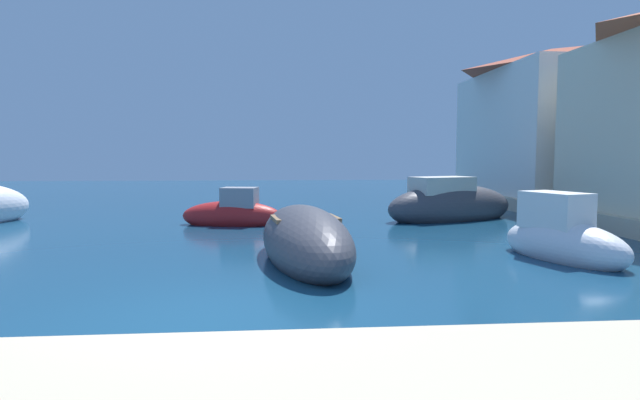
{
  "coord_description": "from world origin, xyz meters",
  "views": [
    {
      "loc": [
        0.87,
        -6.82,
        2.14
      ],
      "look_at": [
        2.19,
        9.13,
        0.79
      ],
      "focal_mm": 29.19,
      "sensor_mm": 36.0,
      "label": 1
    }
  ],
  "objects_px": {
    "moored_boat_5": "(305,242)",
    "waterfront_building_annex": "(549,120)",
    "moored_boat_1": "(562,239)",
    "moored_boat_4": "(450,205)",
    "moored_boat_0": "(233,214)"
  },
  "relations": [
    {
      "from": "moored_boat_1",
      "to": "moored_boat_4",
      "type": "distance_m",
      "value": 6.82
    },
    {
      "from": "moored_boat_0",
      "to": "waterfront_building_annex",
      "type": "height_order",
      "value": "waterfront_building_annex"
    },
    {
      "from": "moored_boat_4",
      "to": "waterfront_building_annex",
      "type": "distance_m",
      "value": 8.92
    },
    {
      "from": "moored_boat_5",
      "to": "waterfront_building_annex",
      "type": "xyz_separation_m",
      "value": [
        11.57,
        12.04,
        3.33
      ]
    },
    {
      "from": "moored_boat_4",
      "to": "waterfront_building_annex",
      "type": "relative_size",
      "value": 0.58
    },
    {
      "from": "moored_boat_1",
      "to": "moored_boat_4",
      "type": "xyz_separation_m",
      "value": [
        -0.08,
        6.82,
        0.07
      ]
    },
    {
      "from": "moored_boat_0",
      "to": "moored_boat_1",
      "type": "height_order",
      "value": "moored_boat_1"
    },
    {
      "from": "moored_boat_1",
      "to": "waterfront_building_annex",
      "type": "bearing_deg",
      "value": 135.22
    },
    {
      "from": "moored_boat_5",
      "to": "moored_boat_4",
      "type": "bearing_deg",
      "value": -46.15
    },
    {
      "from": "moored_boat_4",
      "to": "moored_boat_5",
      "type": "bearing_deg",
      "value": -148.94
    },
    {
      "from": "moored_boat_0",
      "to": "moored_boat_4",
      "type": "height_order",
      "value": "moored_boat_4"
    },
    {
      "from": "moored_boat_1",
      "to": "moored_boat_5",
      "type": "bearing_deg",
      "value": -110.11
    },
    {
      "from": "moored_boat_1",
      "to": "waterfront_building_annex",
      "type": "height_order",
      "value": "waterfront_building_annex"
    },
    {
      "from": "moored_boat_0",
      "to": "waterfront_building_annex",
      "type": "distance_m",
      "value": 15.25
    },
    {
      "from": "moored_boat_5",
      "to": "moored_boat_1",
      "type": "bearing_deg",
      "value": -99.82
    }
  ]
}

